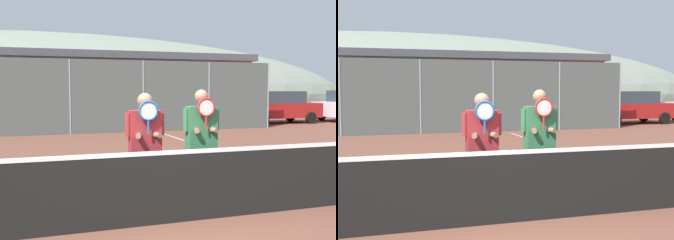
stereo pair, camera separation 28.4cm
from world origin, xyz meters
The scene contains 11 objects.
ground_plane centered at (0.00, 0.00, 0.00)m, with size 120.00×120.00×0.00m, color brown.
hill_distant centered at (0.00, 53.60, 0.00)m, with size 90.92×50.51×17.68m.
clubhouse_building centered at (1.77, 17.91, 1.86)m, with size 17.47×5.50×3.69m.
fence_back centered at (0.00, 11.73, 1.50)m, with size 18.09×0.06×2.99m.
tennis_net centered at (0.00, 0.00, 0.51)m, with size 9.59×0.09×1.10m.
court_line_right_sideline centered at (3.56, 3.00, 0.00)m, with size 0.05×16.00×0.01m, color white.
player_leftmost centered at (-0.08, 0.52, 1.05)m, with size 0.59×0.34×1.76m.
player_center_left centered at (0.85, 0.63, 1.07)m, with size 0.59×0.34×1.81m.
car_left_of_center centered at (0.63, 13.94, 0.93)m, with size 4.55×1.98×1.84m.
car_center centered at (5.84, 13.93, 0.91)m, with size 4.73×1.93×1.79m.
car_right_of_center centered at (10.96, 13.86, 0.87)m, with size 4.37×1.97×1.68m.
Camera 2 is at (-1.44, -5.36, 1.83)m, focal length 45.00 mm.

